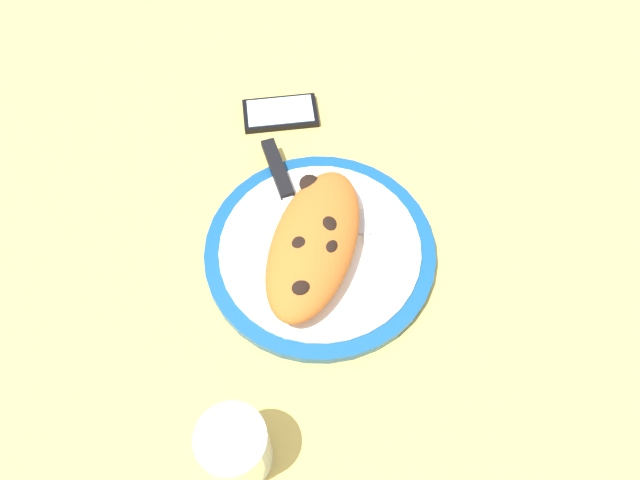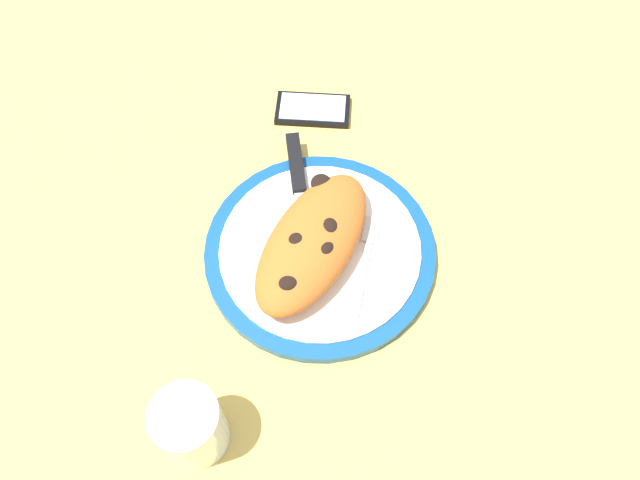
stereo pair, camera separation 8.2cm
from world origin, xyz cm
name	(u,v)px [view 2 (the right image)]	position (x,y,z in cm)	size (l,w,h in cm)	color
ground_plane	(320,259)	(0.00, 0.00, -1.50)	(150.00, 150.00, 3.00)	#DBB756
plate	(320,251)	(0.00, 0.00, 0.91)	(31.25, 31.25, 1.88)	navy
calzone	(312,242)	(-1.02, 0.70, 4.71)	(24.64, 14.28, 5.57)	#C16023
fork	(366,259)	(0.15, -6.37, 2.08)	(16.47, 3.61, 0.40)	silver
knife	(298,182)	(8.90, 6.20, 2.37)	(22.82, 12.21, 1.20)	silver
smartphone	(313,109)	(23.88, 9.16, 0.56)	(8.93, 12.69, 1.16)	black
water_glass	(192,428)	(-27.67, 5.87, 4.20)	(7.64, 7.64, 9.78)	silver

